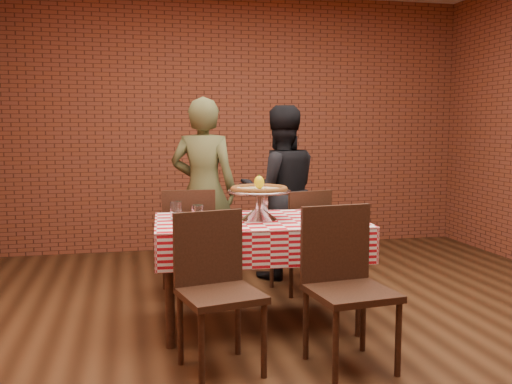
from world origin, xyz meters
TOP-DOWN VIEW (x-y plane):
  - ground at (0.00, 0.00)m, footprint 6.00×6.00m
  - back_wall at (0.00, 3.00)m, footprint 5.50×0.00m
  - table at (-0.32, 0.35)m, footprint 1.47×0.94m
  - tablecloth at (-0.32, 0.35)m, footprint 1.51×0.98m
  - pizza_stand at (-0.32, 0.36)m, footprint 0.57×0.57m
  - pizza at (-0.32, 0.36)m, footprint 0.50×0.50m
  - lemon at (-0.32, 0.36)m, footprint 0.09×0.09m
  - water_glass_left at (-0.76, 0.28)m, footprint 0.08×0.08m
  - water_glass_right at (-0.89, 0.49)m, footprint 0.08×0.08m
  - side_plate at (0.12, 0.23)m, footprint 0.16×0.16m
  - sweetener_packet_a at (0.21, 0.10)m, footprint 0.06×0.05m
  - sweetener_packet_b at (0.32, 0.15)m, footprint 0.06×0.04m
  - condiment_caddy at (-0.23, 0.63)m, footprint 0.10×0.09m
  - chair_near_left at (-0.71, -0.38)m, footprint 0.51×0.51m
  - chair_near_right at (0.03, -0.50)m, footprint 0.50×0.50m
  - chair_far_left at (-0.74, 1.20)m, footprint 0.43×0.43m
  - chair_far_right at (0.21, 1.10)m, footprint 0.49×0.49m
  - diner_olive at (-0.54, 1.59)m, footprint 0.71×0.60m
  - diner_black at (0.17, 1.57)m, footprint 0.78×0.61m

SIDE VIEW (x-z plane):
  - ground at x=0.00m, z-range 0.00..0.00m
  - table at x=-0.32m, z-range 0.00..0.75m
  - chair_far_right at x=0.21m, z-range 0.00..0.88m
  - chair_far_left at x=-0.74m, z-range 0.00..0.91m
  - chair_near_left at x=-0.71m, z-range 0.00..0.91m
  - chair_near_right at x=0.03m, z-range 0.00..0.94m
  - tablecloth at x=-0.32m, z-range 0.51..0.76m
  - sweetener_packet_a at x=0.21m, z-range 0.76..0.76m
  - sweetener_packet_b at x=0.32m, z-range 0.76..0.76m
  - side_plate at x=0.12m, z-range 0.76..0.77m
  - diner_black at x=0.17m, z-range 0.00..1.60m
  - condiment_caddy at x=-0.23m, z-range 0.76..0.88m
  - water_glass_left at x=-0.76m, z-range 0.76..0.88m
  - water_glass_right at x=-0.89m, z-range 0.76..0.88m
  - diner_olive at x=-0.54m, z-range 0.00..1.67m
  - pizza_stand at x=-0.32m, z-range 0.76..0.96m
  - pizza at x=-0.32m, z-range 0.95..0.98m
  - lemon at x=-0.32m, z-range 0.97..1.07m
  - back_wall at x=0.00m, z-range -1.30..4.20m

